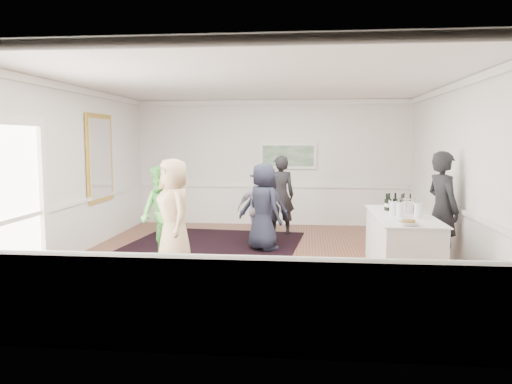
# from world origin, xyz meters

# --- Properties ---
(floor) EXTENTS (8.00, 8.00, 0.00)m
(floor) POSITION_xyz_m (0.00, 0.00, 0.00)
(floor) COLOR brown
(floor) RESTS_ON ground
(ceiling) EXTENTS (7.00, 8.00, 0.02)m
(ceiling) POSITION_xyz_m (0.00, 0.00, 3.20)
(ceiling) COLOR white
(ceiling) RESTS_ON wall_back
(wall_left) EXTENTS (0.02, 8.00, 3.20)m
(wall_left) POSITION_xyz_m (-3.50, 0.00, 1.60)
(wall_left) COLOR white
(wall_left) RESTS_ON floor
(wall_right) EXTENTS (0.02, 8.00, 3.20)m
(wall_right) POSITION_xyz_m (3.50, 0.00, 1.60)
(wall_right) COLOR white
(wall_right) RESTS_ON floor
(wall_back) EXTENTS (7.00, 0.02, 3.20)m
(wall_back) POSITION_xyz_m (0.00, 4.00, 1.60)
(wall_back) COLOR white
(wall_back) RESTS_ON floor
(wall_front) EXTENTS (7.00, 0.02, 3.20)m
(wall_front) POSITION_xyz_m (0.00, -4.00, 1.60)
(wall_front) COLOR white
(wall_front) RESTS_ON floor
(wainscoting) EXTENTS (7.00, 8.00, 1.00)m
(wainscoting) POSITION_xyz_m (0.00, 0.00, 0.50)
(wainscoting) COLOR white
(wainscoting) RESTS_ON floor
(mirror) EXTENTS (0.05, 1.25, 1.85)m
(mirror) POSITION_xyz_m (-3.45, 1.30, 1.80)
(mirror) COLOR gold
(mirror) RESTS_ON wall_left
(doorway) EXTENTS (0.10, 1.78, 2.56)m
(doorway) POSITION_xyz_m (-3.45, -1.90, 1.42)
(doorway) COLOR white
(doorway) RESTS_ON wall_left
(landscape_painting) EXTENTS (1.44, 0.06, 0.66)m
(landscape_painting) POSITION_xyz_m (0.40, 3.95, 1.78)
(landscape_painting) COLOR white
(landscape_painting) RESTS_ON wall_back
(area_rug) EXTENTS (3.88, 4.86, 0.02)m
(area_rug) POSITION_xyz_m (-1.11, 0.66, 0.01)
(area_rug) COLOR black
(area_rug) RESTS_ON floor
(serving_table) EXTENTS (0.92, 2.42, 0.98)m
(serving_table) POSITION_xyz_m (2.42, -0.65, 0.49)
(serving_table) COLOR silver
(serving_table) RESTS_ON floor
(bartender) EXTENTS (0.70, 0.85, 2.00)m
(bartender) POSITION_xyz_m (3.20, -0.07, 1.00)
(bartender) COLOR black
(bartender) RESTS_ON floor
(guest_tan) EXTENTS (0.99, 1.09, 1.87)m
(guest_tan) POSITION_xyz_m (-1.39, -0.50, 0.93)
(guest_tan) COLOR tan
(guest_tan) RESTS_ON floor
(guest_green) EXTENTS (1.08, 1.05, 1.75)m
(guest_green) POSITION_xyz_m (-1.67, -0.31, 0.87)
(guest_green) COLOR green
(guest_green) RESTS_ON floor
(guest_lilac) EXTENTS (0.93, 0.43, 1.55)m
(guest_lilac) POSITION_xyz_m (-0.08, 1.28, 0.77)
(guest_lilac) COLOR silver
(guest_lilac) RESTS_ON floor
(guest_dark_a) EXTENTS (1.16, 0.82, 1.63)m
(guest_dark_a) POSITION_xyz_m (-0.02, 1.66, 0.82)
(guest_dark_a) COLOR #1F2334
(guest_dark_a) RESTS_ON floor
(guest_dark_b) EXTENTS (0.74, 0.57, 1.83)m
(guest_dark_b) POSITION_xyz_m (0.28, 2.56, 0.91)
(guest_dark_b) COLOR black
(guest_dark_b) RESTS_ON floor
(guest_navy) EXTENTS (0.98, 1.00, 1.74)m
(guest_navy) POSITION_xyz_m (0.04, 0.92, 0.87)
(guest_navy) COLOR #1F2334
(guest_navy) RESTS_ON floor
(wine_bottles) EXTENTS (0.46, 0.26, 0.31)m
(wine_bottles) POSITION_xyz_m (2.41, -0.15, 1.14)
(wine_bottles) COLOR black
(wine_bottles) RESTS_ON serving_table
(juice_pitchers) EXTENTS (0.46, 0.30, 0.24)m
(juice_pitchers) POSITION_xyz_m (2.40, -0.86, 1.10)
(juice_pitchers) COLOR #60B23F
(juice_pitchers) RESTS_ON serving_table
(ice_bucket) EXTENTS (0.26, 0.26, 0.25)m
(ice_bucket) POSITION_xyz_m (2.54, -0.43, 1.10)
(ice_bucket) COLOR silver
(ice_bucket) RESTS_ON serving_table
(nut_bowl) EXTENTS (0.28, 0.28, 0.07)m
(nut_bowl) POSITION_xyz_m (2.32, -1.66, 1.02)
(nut_bowl) COLOR white
(nut_bowl) RESTS_ON serving_table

